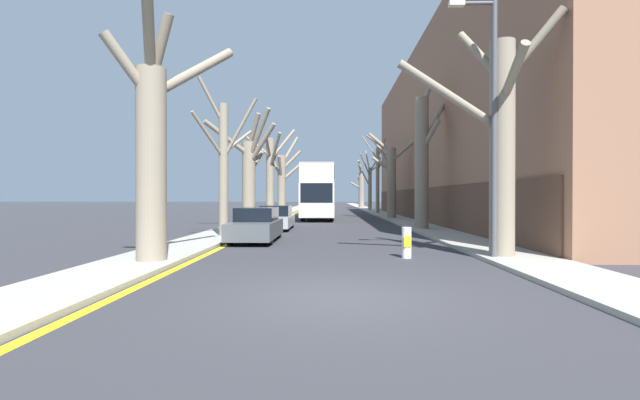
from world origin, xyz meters
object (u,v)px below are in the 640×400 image
Objects in this scene: parked_car_0 at (256,225)px; street_tree_left_0 at (154,147)px; street_tree_right_0 at (500,138)px; double_decker_bus at (319,189)px; street_tree_left_4 at (283,180)px; street_tree_right_3 at (378,177)px; parked_car_1 at (276,218)px; street_tree_right_2 at (390,176)px; street_tree_right_5 at (361,188)px; street_tree_right_1 at (423,159)px; street_tree_left_1 at (224,164)px; traffic_bollard at (407,243)px; lamp_post at (491,114)px; street_tree_right_4 at (370,183)px; street_tree_left_2 at (249,174)px; street_tree_left_3 at (271,173)px.

street_tree_left_0 is at bearing -105.93° from parked_car_0.
street_tree_right_0 is 0.64× the size of double_decker_bus.
street_tree_right_3 is (9.96, 3.59, 0.51)m from street_tree_left_4.
street_tree_right_3 is 30.01m from parked_car_0.
street_tree_left_4 is at bearing 89.77° from street_tree_left_0.
double_decker_bus reaches higher than parked_car_1.
street_tree_right_5 is at bearing 90.03° from street_tree_right_2.
street_tree_right_1 is (0.10, 11.08, 0.35)m from street_tree_right_0.
street_tree_right_3 reaches higher than street_tree_left_1.
street_tree_left_1 reaches higher than double_decker_bus.
parked_car_0 is 7.32m from traffic_bollard.
street_tree_right_2 is at bearing -35.74° from street_tree_left_4.
traffic_bollard is at bearing 168.29° from lamp_post.
street_tree_right_0 is (9.84, -30.15, 0.11)m from street_tree_left_4.
street_tree_right_5 is (-0.03, 56.41, -0.28)m from street_tree_right_0.
street_tree_right_4 is 12.23m from street_tree_right_5.
traffic_bollard is at bearing -40.71° from street_tree_left_1.
street_tree_right_3 is 1.88× the size of parked_car_0.
street_tree_left_0 is 6.99m from parked_car_0.
street_tree_right_0 is 4.18m from traffic_bollard.
street_tree_left_2 is at bearing 91.92° from street_tree_left_1.
street_tree_left_3 is 0.94× the size of street_tree_right_4.
street_tree_right_2 is 0.65× the size of double_decker_bus.
street_tree_right_1 is at bearing 25.24° from street_tree_left_1.
street_tree_left_3 is 0.90× the size of street_tree_right_3.
street_tree_left_2 is 0.89× the size of street_tree_left_4.
street_tree_left_4 is 25.26m from parked_car_0.
street_tree_right_1 reaches higher than double_decker_bus.
street_tree_right_2 is at bearing 90.53° from street_tree_right_1.
parked_car_1 is at bearing 72.11° from street_tree_left_1.
street_tree_right_1 reaches higher than street_tree_right_2.
street_tree_right_4 reaches higher than parked_car_0.
street_tree_right_4 reaches higher than street_tree_right_5.
street_tree_left_4 is 10.60m from street_tree_right_3.
street_tree_left_3 is 1.01× the size of lamp_post.
street_tree_left_1 is at bearing -89.58° from street_tree_left_3.
street_tree_left_3 is 0.68× the size of double_decker_bus.
street_tree_left_1 is 23.77m from street_tree_left_4.
double_decker_bus is at bearing 77.30° from street_tree_left_1.
lamp_post is 8.12× the size of traffic_bollard.
traffic_bollard is (7.24, 1.36, -2.78)m from street_tree_left_0.
street_tree_right_1 is 11.76m from traffic_bollard.
street_tree_left_3 reaches higher than double_decker_bus.
lamp_post is (-0.38, -0.27, 0.66)m from street_tree_right_0.
street_tree_left_1 is 0.93× the size of street_tree_right_5.
street_tree_left_3 is at bearing 113.96° from street_tree_right_0.
street_tree_right_3 is (0.12, 33.74, 0.40)m from street_tree_right_0.
street_tree_right_5 is 45.60m from parked_car_1.
traffic_bollard is at bearing -76.64° from street_tree_left_4.
street_tree_right_2 reaches higher than street_tree_right_0.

